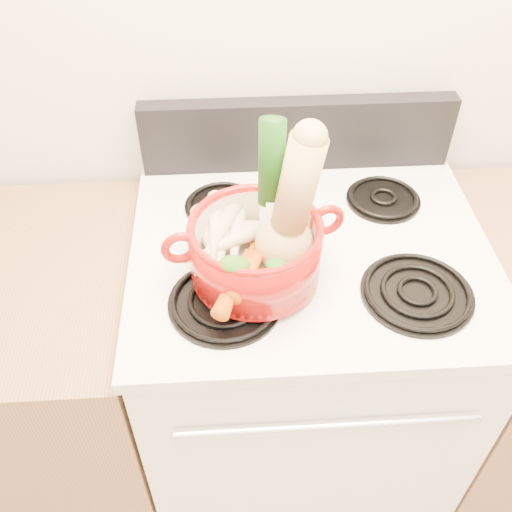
{
  "coord_description": "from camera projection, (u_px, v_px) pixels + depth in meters",
  "views": [
    {
      "loc": [
        -0.18,
        0.5,
        1.79
      ],
      "look_at": [
        -0.13,
        1.28,
        1.03
      ],
      "focal_mm": 40.0,
      "sensor_mm": 36.0,
      "label": 1
    }
  ],
  "objects": [
    {
      "name": "cooktop",
      "position": [
        310.0,
        249.0,
        1.25
      ],
      "size": [
        0.78,
        0.67,
        0.03
      ],
      "primitive_type": "cube",
      "color": "silver",
      "rests_on": "stove_body"
    },
    {
      "name": "parsnip_4",
      "position": [
        217.0,
        236.0,
        1.13
      ],
      "size": [
        0.12,
        0.2,
        0.06
      ],
      "primitive_type": "cone",
      "rotation": [
        1.66,
        0.0,
        -0.43
      ],
      "color": "beige",
      "rests_on": "dutch_oven"
    },
    {
      "name": "wall_back",
      "position": [
        300.0,
        19.0,
        1.25
      ],
      "size": [
        3.5,
        0.02,
        2.6
      ],
      "primitive_type": "cube",
      "color": "white",
      "rests_on": "floor"
    },
    {
      "name": "carrot_0",
      "position": [
        248.0,
        265.0,
        1.1
      ],
      "size": [
        0.08,
        0.18,
        0.05
      ],
      "primitive_type": "cone",
      "rotation": [
        1.66,
        0.0,
        -0.28
      ],
      "color": "#CD420A",
      "rests_on": "dutch_oven"
    },
    {
      "name": "oven_handle",
      "position": [
        328.0,
        426.0,
        1.11
      ],
      "size": [
        0.6,
        0.02,
        0.02
      ],
      "primitive_type": "cylinder",
      "rotation": [
        0.0,
        1.57,
        0.0
      ],
      "color": "silver",
      "rests_on": "stove_body"
    },
    {
      "name": "pot_handle_right",
      "position": [
        327.0,
        220.0,
        1.11
      ],
      "size": [
        0.07,
        0.03,
        0.07
      ],
      "primitive_type": "torus",
      "rotation": [
        1.57,
        0.0,
        0.21
      ],
      "color": "#940D09",
      "rests_on": "dutch_oven"
    },
    {
      "name": "parsnip_0",
      "position": [
        215.0,
        252.0,
        1.12
      ],
      "size": [
        0.1,
        0.24,
        0.07
      ],
      "primitive_type": "cone",
      "rotation": [
        1.66,
        0.0,
        0.25
      ],
      "color": "beige",
      "rests_on": "dutch_oven"
    },
    {
      "name": "squash",
      "position": [
        289.0,
        205.0,
        1.04
      ],
      "size": [
        0.17,
        0.13,
        0.3
      ],
      "primitive_type": null,
      "rotation": [
        0.0,
        0.15,
        0.05
      ],
      "color": "#DAB46F",
      "rests_on": "dutch_oven"
    },
    {
      "name": "stove_body",
      "position": [
        299.0,
        374.0,
        1.58
      ],
      "size": [
        0.76,
        0.65,
        0.92
      ],
      "primitive_type": "cube",
      "color": "white",
      "rests_on": "floor"
    },
    {
      "name": "parsnip_3",
      "position": [
        220.0,
        245.0,
        1.12
      ],
      "size": [
        0.16,
        0.09,
        0.05
      ],
      "primitive_type": "cone",
      "rotation": [
        1.66,
        0.0,
        -1.19
      ],
      "color": "beige",
      "rests_on": "dutch_oven"
    },
    {
      "name": "parsnip_2",
      "position": [
        236.0,
        237.0,
        1.14
      ],
      "size": [
        0.06,
        0.19,
        0.06
      ],
      "primitive_type": "cone",
      "rotation": [
        1.66,
        0.0,
        -0.12
      ],
      "color": "#F1E3C4",
      "rests_on": "dutch_oven"
    },
    {
      "name": "ginger",
      "position": [
        254.0,
        233.0,
        1.17
      ],
      "size": [
        0.09,
        0.08,
        0.04
      ],
      "primitive_type": "ellipsoid",
      "rotation": [
        0.0,
        0.0,
        -0.39
      ],
      "color": "tan",
      "rests_on": "dutch_oven"
    },
    {
      "name": "pot_handle_left",
      "position": [
        180.0,
        248.0,
        1.05
      ],
      "size": [
        0.07,
        0.03,
        0.07
      ],
      "primitive_type": "torus",
      "rotation": [
        1.57,
        0.0,
        0.21
      ],
      "color": "#940D09",
      "rests_on": "dutch_oven"
    },
    {
      "name": "burner_back_left",
      "position": [
        222.0,
        204.0,
        1.32
      ],
      "size": [
        0.17,
        0.17,
        0.02
      ],
      "primitive_type": "cylinder",
      "color": "black",
      "rests_on": "cooktop"
    },
    {
      "name": "carrot_1",
      "position": [
        234.0,
        283.0,
        1.06
      ],
      "size": [
        0.09,
        0.17,
        0.05
      ],
      "primitive_type": "cone",
      "rotation": [
        1.66,
        0.0,
        -0.36
      ],
      "color": "#D2630A",
      "rests_on": "dutch_oven"
    },
    {
      "name": "carrot_3",
      "position": [
        248.0,
        270.0,
        1.07
      ],
      "size": [
        0.09,
        0.15,
        0.05
      ],
      "primitive_type": "cone",
      "rotation": [
        1.66,
        0.0,
        -0.43
      ],
      "color": "#DD4E0B",
      "rests_on": "dutch_oven"
    },
    {
      "name": "burner_front_left",
      "position": [
        225.0,
        301.0,
        1.11
      ],
      "size": [
        0.22,
        0.22,
        0.02
      ],
      "primitive_type": "cylinder",
      "color": "black",
      "rests_on": "cooktop"
    },
    {
      "name": "parsnip_5",
      "position": [
        215.0,
        231.0,
        1.13
      ],
      "size": [
        0.05,
        0.2,
        0.05
      ],
      "primitive_type": "cone",
      "rotation": [
        1.66,
        0.0,
        -0.06
      ],
      "color": "beige",
      "rests_on": "dutch_oven"
    },
    {
      "name": "carrot_4",
      "position": [
        253.0,
        268.0,
        1.07
      ],
      "size": [
        0.1,
        0.15,
        0.04
      ],
      "primitive_type": "cone",
      "rotation": [
        1.66,
        0.0,
        -0.47
      ],
      "color": "#BF5609",
      "rests_on": "dutch_oven"
    },
    {
      "name": "leek",
      "position": [
        271.0,
        192.0,
        1.05
      ],
      "size": [
        0.06,
        0.08,
        0.31
      ],
      "primitive_type": "cylinder",
      "rotation": [
        -0.07,
        0.0,
        -0.18
      ],
      "color": "silver",
      "rests_on": "dutch_oven"
    },
    {
      "name": "burner_back_right",
      "position": [
        383.0,
        198.0,
        1.34
      ],
      "size": [
        0.17,
        0.17,
        0.02
      ],
      "primitive_type": "cylinder",
      "color": "black",
      "rests_on": "cooktop"
    },
    {
      "name": "parsnip_1",
      "position": [
        221.0,
        244.0,
        1.13
      ],
      "size": [
        0.07,
        0.21,
        0.06
      ],
      "primitive_type": "cone",
      "rotation": [
        1.66,
        0.0,
        -0.14
      ],
      "color": "beige",
      "rests_on": "dutch_oven"
    },
    {
      "name": "dutch_oven",
      "position": [
        255.0,
        250.0,
        1.11
      ],
      "size": [
        0.3,
        0.3,
        0.13
      ],
      "primitive_type": "cylinder",
      "rotation": [
        0.0,
        0.0,
        0.21
      ],
      "color": "#940D09",
      "rests_on": "burner_front_left"
    },
    {
      "name": "burner_front_right",
      "position": [
        417.0,
        292.0,
        1.13
      ],
      "size": [
        0.22,
        0.22,
        0.02
      ],
      "primitive_type": "cylinder",
      "color": "black",
      "rests_on": "cooktop"
    },
    {
      "name": "control_backsplash",
      "position": [
        297.0,
        134.0,
        1.39
      ],
      "size": [
        0.76,
        0.05,
        0.18
      ],
      "primitive_type": "cube",
      "color": "black",
      "rests_on": "cooktop"
    },
    {
      "name": "carrot_2",
      "position": [
        273.0,
        265.0,
        1.09
      ],
      "size": [
        0.03,
        0.15,
        0.04
      ],
      "primitive_type": "cone",
      "rotation": [
        1.66,
        0.0,
        -0.01
      ],
      "color": "#BF5C09",
      "rests_on": "dutch_oven"
    }
  ]
}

